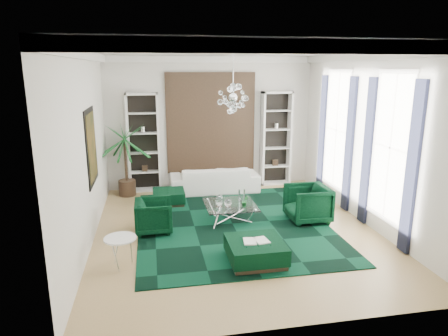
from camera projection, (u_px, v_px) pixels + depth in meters
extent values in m
cube|color=tan|center=(235.00, 230.00, 8.80)|extent=(6.00, 7.00, 0.02)
cube|color=white|center=(236.00, 50.00, 7.87)|extent=(6.00, 7.00, 0.02)
cube|color=silver|center=(211.00, 123.00, 11.68)|extent=(6.00, 0.02, 3.80)
cube|color=silver|center=(295.00, 196.00, 4.99)|extent=(6.00, 0.02, 3.80)
cube|color=silver|center=(85.00, 150.00, 7.80)|extent=(0.02, 7.00, 3.80)
cube|color=silver|center=(368.00, 140.00, 8.87)|extent=(0.02, 7.00, 3.80)
cylinder|color=white|center=(233.00, 52.00, 8.17)|extent=(0.90, 0.90, 0.05)
cube|color=black|center=(211.00, 123.00, 11.64)|extent=(2.50, 0.06, 2.80)
cube|color=black|center=(92.00, 147.00, 8.40)|extent=(0.04, 1.30, 1.60)
cube|color=white|center=(391.00, 148.00, 8.01)|extent=(0.03, 1.10, 2.90)
cube|color=black|center=(412.00, 169.00, 7.32)|extent=(0.07, 0.30, 3.25)
cube|color=black|center=(367.00, 152.00, 8.80)|extent=(0.07, 0.30, 3.25)
cube|color=white|center=(337.00, 130.00, 10.29)|extent=(0.03, 1.10, 2.90)
cube|color=black|center=(349.00, 145.00, 9.61)|extent=(0.07, 0.30, 3.25)
cube|color=black|center=(322.00, 135.00, 11.09)|extent=(0.07, 0.30, 3.25)
cube|color=black|center=(232.00, 224.00, 9.08)|extent=(4.20, 5.00, 0.02)
imported|color=white|center=(214.00, 179.00, 11.43)|extent=(2.50, 0.98, 0.73)
imported|color=black|center=(154.00, 216.00, 8.59)|extent=(0.79, 0.77, 0.72)
imported|color=black|center=(308.00, 204.00, 9.19)|extent=(0.93, 0.90, 0.84)
cube|color=black|center=(169.00, 197.00, 10.42)|extent=(0.81, 0.81, 0.36)
cube|color=black|center=(256.00, 252.00, 7.28)|extent=(1.01, 1.01, 0.40)
cube|color=white|center=(256.00, 241.00, 7.23)|extent=(0.47, 0.31, 0.03)
cylinder|color=white|center=(121.00, 253.00, 7.08)|extent=(0.57, 0.57, 0.55)
imported|color=#176327|center=(245.00, 201.00, 9.01)|extent=(0.15, 0.12, 0.26)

